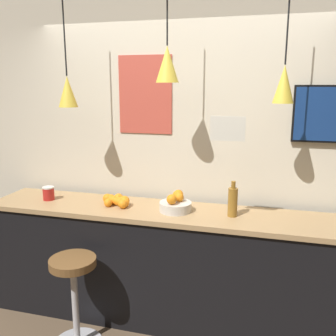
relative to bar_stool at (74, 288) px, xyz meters
name	(u,v)px	position (x,y,z in m)	size (l,w,h in m)	color
back_wall	(180,146)	(0.59, 0.90, 0.96)	(8.00, 0.06, 2.90)	beige
service_counter	(168,266)	(0.59, 0.51, 0.01)	(3.07, 0.55, 0.99)	black
bar_stool	(74,288)	(0.00, 0.00, 0.00)	(0.38, 0.38, 0.73)	#B7B7BC
fruit_bowl	(176,204)	(0.65, 0.51, 0.55)	(0.26, 0.26, 0.16)	beige
orange_pile	(117,201)	(0.14, 0.53, 0.53)	(0.26, 0.22, 0.09)	orange
juice_bottle	(233,201)	(1.11, 0.51, 0.61)	(0.07, 0.07, 0.28)	olive
spread_jar	(49,193)	(-0.50, 0.51, 0.56)	(0.10, 0.10, 0.12)	red
pendant_lamp_left	(68,91)	(-0.24, 0.49, 1.44)	(0.16, 0.16, 1.00)	black
pendant_lamp_middle	(167,64)	(0.59, 0.49, 1.64)	(0.17, 0.17, 0.81)	black
pendant_lamp_right	(284,83)	(1.42, 0.49, 1.50)	(0.15, 0.15, 0.95)	black
mounted_tv	(334,114)	(1.82, 0.85, 1.27)	(0.61, 0.04, 0.44)	black
hanging_menu_board	(228,129)	(1.07, 0.32, 1.19)	(0.24, 0.01, 0.17)	silver
wall_poster	(145,95)	(0.29, 0.86, 1.40)	(0.48, 0.01, 0.67)	#C64C3D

